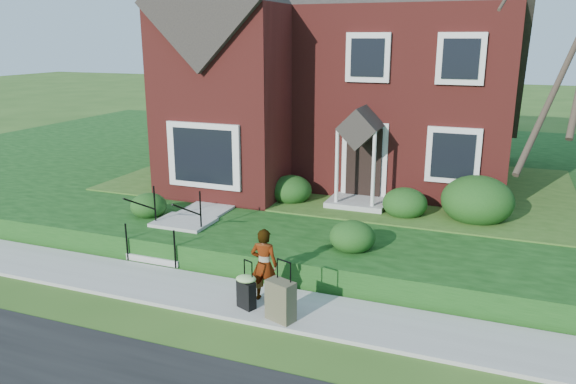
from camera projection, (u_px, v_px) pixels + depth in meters
The scene contains 10 objects.
ground at pixel (232, 300), 11.33m from camera, with size 120.00×120.00×0.00m, color #2D5119.
sidewalk at pixel (232, 298), 11.32m from camera, with size 60.00×1.60×0.08m, color #9E9B93.
terrace at pixel (475, 180), 19.65m from camera, with size 44.00×20.00×0.60m, color #10380F.
walkway at pixel (232, 195), 16.53m from camera, with size 1.20×6.00×0.06m, color #9E9B93.
main_house at pixel (353, 33), 18.63m from camera, with size 10.40×10.20×9.40m.
front_steps at pixel (174, 234), 13.73m from camera, with size 1.40×2.02×1.50m.
foundation_shrubs at pixel (363, 194), 14.88m from camera, with size 10.03×4.60×1.27m.
woman at pixel (264, 265), 10.99m from camera, with size 0.54×0.36×1.49m, color #999999.
suitcase_black at pixel (246, 290), 10.75m from camera, with size 0.49×0.46×0.97m.
suitcase_olive at pixel (281, 301), 10.28m from camera, with size 0.60×0.46×1.16m.
Camera 1 is at (4.80, -9.22, 5.13)m, focal length 35.00 mm.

